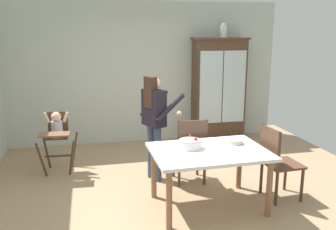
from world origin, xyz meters
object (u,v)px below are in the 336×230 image
at_px(adult_person, 154,115).
at_px(dining_table, 209,157).
at_px(china_cabinet, 219,89).
at_px(high_chair_with_toddler, 57,131).
at_px(dining_chair_right_end, 276,158).
at_px(dining_chair_far_side, 191,147).
at_px(serving_bowl, 236,142).
at_px(birthday_cake, 190,144).
at_px(ceramic_vase, 224,31).

bearing_deg(adult_person, dining_table, -177.62).
bearing_deg(china_cabinet, adult_person, -133.16).
xyz_separation_m(high_chair_with_toddler, adult_person, (1.41, -0.61, 0.31)).
bearing_deg(china_cabinet, dining_chair_right_end, -94.48).
height_order(high_chair_with_toddler, adult_person, adult_person).
relative_size(china_cabinet, dining_table, 1.43).
distance_m(china_cabinet, dining_chair_right_end, 2.75).
distance_m(high_chair_with_toddler, dining_chair_right_end, 3.23).
relative_size(adult_person, dining_chair_right_end, 1.59).
bearing_deg(dining_chair_far_side, adult_person, -29.86).
height_order(adult_person, dining_chair_far_side, adult_person).
relative_size(high_chair_with_toddler, dining_chair_far_side, 0.99).
height_order(adult_person, serving_bowl, adult_person).
xyz_separation_m(birthday_cake, dining_chair_far_side, (0.19, 0.60, -0.24)).
distance_m(china_cabinet, dining_chair_far_side, 2.36).
bearing_deg(dining_table, high_chair_with_toddler, 139.55).
bearing_deg(dining_table, dining_chair_right_end, 1.18).
xyz_separation_m(high_chair_with_toddler, birthday_cake, (1.68, -1.49, 0.14)).
bearing_deg(dining_chair_right_end, adult_person, 51.92).
bearing_deg(high_chair_with_toddler, dining_table, -36.66).
distance_m(china_cabinet, adult_person, 2.36).
xyz_separation_m(china_cabinet, ceramic_vase, (0.06, 0.00, 1.12)).
xyz_separation_m(dining_table, dining_chair_right_end, (0.91, 0.02, -0.09)).
bearing_deg(china_cabinet, high_chair_with_toddler, -159.88).
height_order(ceramic_vase, adult_person, ceramic_vase).
bearing_deg(birthday_cake, ceramic_vase, 61.75).
xyz_separation_m(high_chair_with_toddler, dining_chair_right_end, (2.81, -1.60, -0.10)).
xyz_separation_m(china_cabinet, serving_bowl, (-0.71, -2.55, -0.25)).
bearing_deg(serving_bowl, dining_chair_right_end, -16.41).
bearing_deg(ceramic_vase, dining_table, -113.60).
bearing_deg(dining_table, dining_chair_far_side, 91.78).
bearing_deg(serving_bowl, dining_chair_far_side, 128.44).
distance_m(ceramic_vase, serving_bowl, 3.01).
relative_size(dining_table, dining_chair_right_end, 1.47).
xyz_separation_m(birthday_cake, dining_chair_right_end, (1.12, -0.10, -0.24)).
height_order(china_cabinet, birthday_cake, china_cabinet).
relative_size(high_chair_with_toddler, dining_table, 0.67).
height_order(china_cabinet, dining_chair_right_end, china_cabinet).
bearing_deg(dining_chair_right_end, dining_chair_far_side, 50.24).
xyz_separation_m(high_chair_with_toddler, dining_chair_far_side, (1.87, -0.90, -0.10)).
bearing_deg(serving_bowl, china_cabinet, 74.42).
xyz_separation_m(ceramic_vase, dining_table, (-1.19, -2.72, -1.50)).
height_order(serving_bowl, dining_chair_far_side, dining_chair_far_side).
distance_m(ceramic_vase, adult_person, 2.68).
bearing_deg(serving_bowl, ceramic_vase, 73.12).
height_order(birthday_cake, serving_bowl, birthday_cake).
bearing_deg(dining_table, china_cabinet, 67.51).
distance_m(ceramic_vase, birthday_cake, 3.25).
bearing_deg(dining_chair_far_side, high_chair_with_toddler, -24.14).
relative_size(ceramic_vase, adult_person, 0.18).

